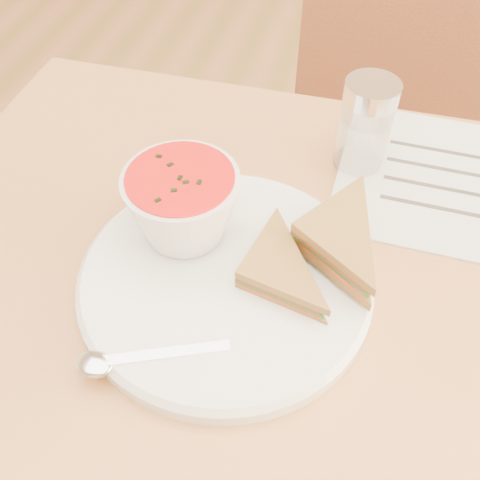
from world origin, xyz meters
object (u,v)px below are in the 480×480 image
(chair_far, at_px, (363,175))
(soup_bowl, at_px, (183,207))
(plate, at_px, (225,280))
(condiment_shaker, at_px, (365,126))
(dining_table, at_px, (307,446))

(chair_far, distance_m, soup_bowl, 0.58)
(plate, height_order, condiment_shaker, condiment_shaker)
(dining_table, relative_size, condiment_shaker, 8.79)
(condiment_shaker, bearing_deg, chair_far, 85.37)
(dining_table, xyz_separation_m, plate, (-0.12, -0.00, 0.38))
(dining_table, xyz_separation_m, soup_bowl, (-0.18, 0.04, 0.43))
(soup_bowl, relative_size, condiment_shaker, 1.02)
(dining_table, distance_m, soup_bowl, 0.47)
(plate, distance_m, condiment_shaker, 0.25)
(soup_bowl, bearing_deg, dining_table, -13.55)
(dining_table, height_order, chair_far, chair_far)
(condiment_shaker, bearing_deg, plate, -115.83)
(dining_table, bearing_deg, soup_bowl, 166.45)
(dining_table, distance_m, condiment_shaker, 0.49)
(dining_table, bearing_deg, plate, -179.99)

